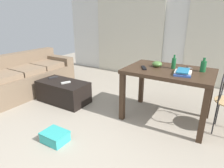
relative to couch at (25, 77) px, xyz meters
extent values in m
plane|color=gray|center=(2.33, 0.10, -0.31)|extent=(9.03, 9.03, 0.00)
cube|color=silver|center=(2.33, 2.38, 0.93)|extent=(6.14, 0.10, 2.48)
cube|color=beige|center=(1.15, 2.30, 0.75)|extent=(1.84, 0.03, 2.12)
cube|color=brown|center=(0.04, 0.00, -0.09)|extent=(0.85, 1.91, 0.43)
cube|color=brown|center=(-0.28, 0.00, 0.29)|extent=(0.22, 1.90, 0.34)
cube|color=brown|center=(0.05, 0.85, 0.21)|extent=(0.83, 0.21, 0.18)
cube|color=#7D664F|center=(0.09, 0.50, 0.17)|extent=(0.60, 0.48, 0.10)
cube|color=#7D664F|center=(0.09, 0.00, 0.17)|extent=(0.60, 0.48, 0.10)
cube|color=#7D664F|center=(0.08, -0.50, 0.17)|extent=(0.60, 0.48, 0.10)
cube|color=black|center=(1.00, 0.05, -0.12)|extent=(0.93, 0.48, 0.38)
cube|color=#382619|center=(2.76, 0.42, 0.44)|extent=(1.20, 0.82, 0.05)
cube|color=#382619|center=(2.21, 0.06, 0.05)|extent=(0.07, 0.07, 0.73)
cube|color=#382619|center=(3.31, 0.06, 0.05)|extent=(0.07, 0.07, 0.73)
cube|color=#382619|center=(2.21, 0.78, 0.05)|extent=(0.07, 0.07, 0.73)
cube|color=#382619|center=(3.31, 0.78, 0.05)|extent=(0.07, 0.07, 0.73)
cylinder|color=black|center=(3.43, 0.34, -0.09)|extent=(0.02, 0.02, 0.44)
cylinder|color=black|center=(3.45, 0.62, -0.09)|extent=(0.02, 0.02, 0.44)
torus|color=black|center=(3.44, 0.48, 0.34)|extent=(0.05, 0.41, 0.41)
cylinder|color=black|center=(3.43, 0.31, 0.24)|extent=(0.02, 0.02, 0.19)
cylinder|color=black|center=(3.45, 0.66, 0.24)|extent=(0.02, 0.02, 0.19)
cylinder|color=#195B2D|center=(3.17, 0.54, 0.54)|extent=(0.07, 0.07, 0.15)
cylinder|color=#195B2D|center=(3.17, 0.54, 0.63)|extent=(0.03, 0.03, 0.05)
cylinder|color=#195B2D|center=(2.79, 0.50, 0.54)|extent=(0.06, 0.06, 0.15)
cylinder|color=#195B2D|center=(2.79, 0.50, 0.64)|extent=(0.03, 0.03, 0.05)
ellipsoid|color=#477033|center=(2.56, 0.47, 0.51)|extent=(0.15, 0.15, 0.08)
cube|color=#33519E|center=(2.97, 0.28, 0.48)|extent=(0.25, 0.32, 0.02)
cube|color=silver|center=(2.97, 0.28, 0.50)|extent=(0.23, 0.24, 0.02)
cube|color=#1E668C|center=(2.97, 0.29, 0.51)|extent=(0.18, 0.30, 0.01)
cube|color=black|center=(2.43, 0.29, 0.48)|extent=(0.14, 0.18, 0.02)
cube|color=#9EA0A5|center=(3.00, 0.67, 0.47)|extent=(0.06, 0.04, 0.00)
torus|color=#262628|center=(2.95, 0.69, 0.47)|extent=(0.03, 0.03, 0.00)
cube|color=#9EA0A5|center=(2.99, 0.66, 0.47)|extent=(0.05, 0.06, 0.00)
torus|color=#262628|center=(2.95, 0.69, 0.47)|extent=(0.03, 0.03, 0.00)
cube|color=#232326|center=(0.69, 0.13, 0.08)|extent=(0.12, 0.18, 0.02)
cube|color=#B7B7B2|center=(1.10, 0.03, 0.08)|extent=(0.12, 0.17, 0.02)
cube|color=#33B2AD|center=(1.77, -0.87, -0.25)|extent=(0.30, 0.24, 0.11)
cube|color=teal|center=(1.77, -0.87, -0.19)|extent=(0.31, 0.24, 0.02)
camera|label=1|loc=(3.41, -2.21, 1.18)|focal=30.40mm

